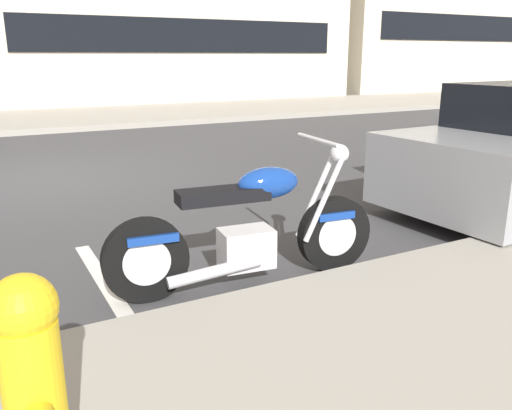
{
  "coord_description": "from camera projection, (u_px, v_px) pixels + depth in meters",
  "views": [
    {
      "loc": [
        -0.77,
        -7.93,
        1.71
      ],
      "look_at": [
        1.05,
        -4.57,
        0.63
      ],
      "focal_mm": 37.12,
      "sensor_mm": 36.0,
      "label": 1
    }
  ],
  "objects": [
    {
      "name": "fire_hydrant",
      "position": [
        32.0,
        378.0,
        1.91
      ],
      "size": [
        0.24,
        0.36,
        0.85
      ],
      "color": "gold",
      "rests_on": "sidewalk_near_curb"
    },
    {
      "name": "parked_motorcycle",
      "position": [
        249.0,
        232.0,
        4.01
      ],
      "size": [
        2.16,
        0.62,
        1.11
      ],
      "rotation": [
        0.0,
        0.0,
        -0.11
      ],
      "color": "black",
      "rests_on": "ground"
    },
    {
      "name": "parking_stall_stripe",
      "position": [
        110.0,
        291.0,
        3.97
      ],
      "size": [
        0.12,
        2.2,
        0.01
      ],
      "primitive_type": "cube",
      "color": "silver",
      "rests_on": "ground"
    },
    {
      "name": "sidewalk_far_curb",
      "position": [
        366.0,
        102.0,
        19.19
      ],
      "size": [
        120.0,
        5.0,
        0.14
      ],
      "primitive_type": "cube",
      "color": "gray",
      "rests_on": "ground"
    },
    {
      "name": "ground_plane",
      "position": [
        39.0,
        180.0,
        7.53
      ],
      "size": [
        260.0,
        260.0,
        0.0
      ],
      "primitive_type": "plane",
      "color": "#3D3D3F"
    }
  ]
}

